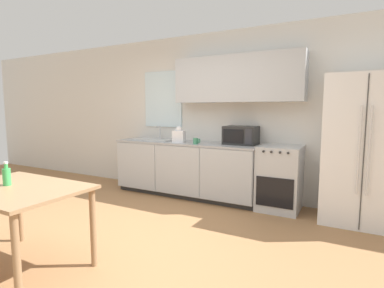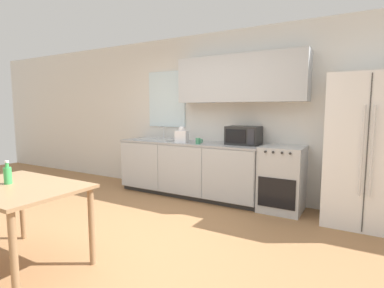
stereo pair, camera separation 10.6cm
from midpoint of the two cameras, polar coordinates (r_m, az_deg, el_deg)
name	(u,v)px [view 1 (the left image)]	position (r m, az deg, el deg)	size (l,w,h in m)	color
ground_plane	(132,241)	(3.56, -12.27, -17.53)	(12.00, 12.00, 0.00)	#9E7047
wall_back	(217,108)	(5.02, 4.16, 6.77)	(12.00, 0.38, 2.70)	silver
kitchen_counter	(186,168)	(5.04, -1.69, -4.69)	(2.49, 0.64, 0.91)	#333333
oven_range	(280,178)	(4.50, 15.69, -6.26)	(0.58, 0.62, 0.93)	#B7BABC
refrigerator	(363,150)	(4.28, 29.21, -1.04)	(0.92, 0.71, 1.88)	white
kitchen_sink	(154,139)	(5.33, -7.75, 0.91)	(0.70, 0.45, 0.24)	#B7BABC
microwave	(241,135)	(4.66, 8.66, 1.65)	(0.50, 0.37, 0.28)	#282828
coffee_mug	(196,141)	(4.66, 0.13, 0.57)	(0.11, 0.08, 0.09)	#3F8C66
grocery_bag_0	(179,135)	(4.89, -3.11, 1.64)	(0.22, 0.20, 0.27)	white
dining_table	(16,198)	(3.16, -31.31, -8.79)	(1.23, 0.83, 0.76)	#997551
drink_bottle	(7,176)	(3.21, -32.63, -5.15)	(0.07, 0.07, 0.22)	#3FB259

